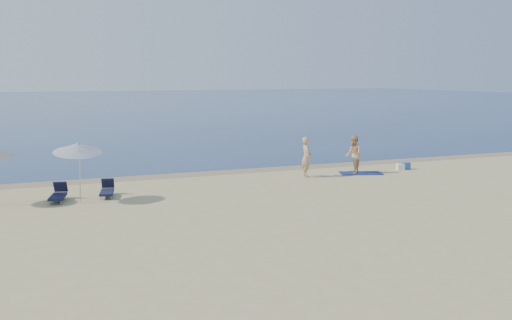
{
  "coord_description": "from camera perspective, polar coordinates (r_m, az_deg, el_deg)",
  "views": [
    {
      "loc": [
        -11.69,
        -9.48,
        4.71
      ],
      "look_at": [
        -0.44,
        16.0,
        1.0
      ],
      "focal_mm": 45.0,
      "sensor_mm": 36.0,
      "label": 1
    }
  ],
  "objects": [
    {
      "name": "blue_cooler",
      "position": [
        32.99,
        13.08,
        -0.52
      ],
      "size": [
        0.5,
        0.36,
        0.35
      ],
      "primitive_type": "cube",
      "rotation": [
        0.0,
        0.0,
        -0.04
      ],
      "color": "#2058B0",
      "rests_on": "ground"
    },
    {
      "name": "beach_towel",
      "position": [
        31.21,
        9.3,
        -1.16
      ],
      "size": [
        2.26,
        1.75,
        0.03
      ],
      "primitive_type": "cube",
      "rotation": [
        0.0,
        0.0,
        -0.37
      ],
      "color": "#101A51",
      "rests_on": "ground"
    },
    {
      "name": "person_right",
      "position": [
        31.09,
        8.67,
        0.49
      ],
      "size": [
        0.95,
        1.07,
        1.83
      ],
      "primitive_type": "imported",
      "rotation": [
        0.0,
        0.0,
        -1.92
      ],
      "color": "tan",
      "rests_on": "ground"
    },
    {
      "name": "person_left",
      "position": [
        29.79,
        4.49,
        0.28
      ],
      "size": [
        0.57,
        0.75,
        1.86
      ],
      "primitive_type": "imported",
      "rotation": [
        0.0,
        0.0,
        1.38
      ],
      "color": "tan",
      "rests_on": "ground"
    },
    {
      "name": "white_bag",
      "position": [
        32.76,
        12.72,
        -0.6
      ],
      "size": [
        0.43,
        0.39,
        0.31
      ],
      "primitive_type": "cube",
      "rotation": [
        0.0,
        0.0,
        -0.27
      ],
      "color": "silver",
      "rests_on": "ground"
    },
    {
      "name": "lounger_right",
      "position": [
        25.61,
        -13.1,
        -2.67
      ],
      "size": [
        0.85,
        1.57,
        0.66
      ],
      "rotation": [
        0.0,
        0.0,
        -0.26
      ],
      "color": "#131735",
      "rests_on": "ground"
    },
    {
      "name": "wet_sand_strip",
      "position": [
        31.51,
        -1.77,
        -1.01
      ],
      "size": [
        240.0,
        1.6,
        0.0
      ],
      "primitive_type": "cube",
      "color": "#847254",
      "rests_on": "ground"
    },
    {
      "name": "sea",
      "position": [
        110.2,
        -17.77,
        4.78
      ],
      "size": [
        240.0,
        160.0,
        0.01
      ],
      "primitive_type": "cube",
      "color": "navy",
      "rests_on": "ground"
    },
    {
      "name": "lounger_left",
      "position": [
        25.16,
        -17.17,
        -2.97
      ],
      "size": [
        0.91,
        1.62,
        0.68
      ],
      "rotation": [
        0.0,
        0.0,
        -0.28
      ],
      "color": "#131534",
      "rests_on": "ground"
    },
    {
      "name": "umbrella_near",
      "position": [
        24.57,
        -15.58,
        1.04
      ],
      "size": [
        1.93,
        1.95,
        2.38
      ],
      "rotation": [
        0.0,
        0.0,
        -0.07
      ],
      "color": "silver",
      "rests_on": "ground"
    }
  ]
}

